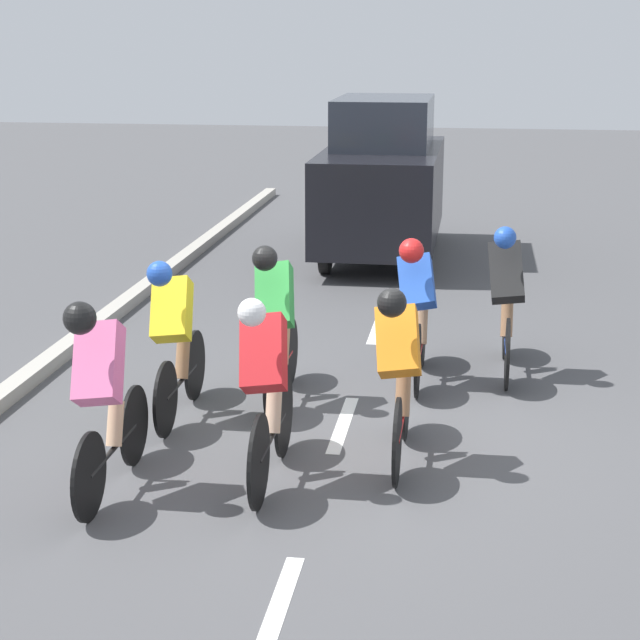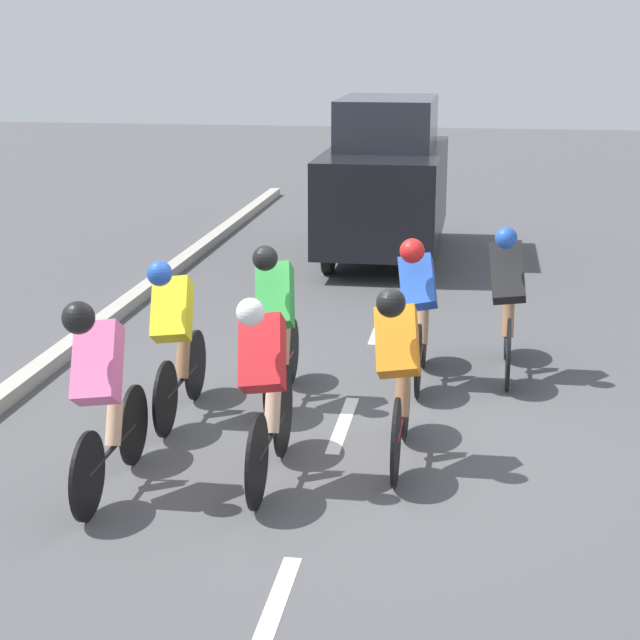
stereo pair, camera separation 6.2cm
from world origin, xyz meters
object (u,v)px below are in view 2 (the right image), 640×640
Objects in this scene: cyclist_orange at (398,370)px; support_car at (386,180)px; cyclist_green at (277,318)px; cyclist_yellow at (175,335)px; cyclist_pink at (101,389)px; cyclist_blue at (419,306)px; cyclist_red at (265,386)px; cyclist_black at (507,297)px.

support_car is at bearing -83.87° from cyclist_orange.
cyclist_green reaches higher than cyclist_yellow.
cyclist_blue is at bearing -125.88° from cyclist_pink.
cyclist_red reaches higher than cyclist_orange.
support_car reaches higher than cyclist_red.
cyclist_orange is 1.01× the size of cyclist_green.
cyclist_black reaches higher than cyclist_green.
cyclist_blue is 0.94m from cyclist_black.
cyclist_yellow is at bearing 81.01° from support_car.
cyclist_orange is at bearing 70.12° from cyclist_black.
cyclist_pink is 1.03× the size of cyclist_yellow.
cyclist_black is 0.43× the size of support_car.
cyclist_orange is at bearing -150.98° from cyclist_red.
cyclist_black is at bearing -155.34° from cyclist_blue.
cyclist_green is at bearing -112.15° from cyclist_pink.
cyclist_pink is (1.15, 0.38, 0.04)m from cyclist_red.
cyclist_pink is at bearing 82.10° from support_car.
cyclist_pink is at bearing 48.22° from cyclist_black.
cyclist_red is at bearing 69.05° from cyclist_blue.
cyclist_green is (1.22, -1.27, 0.03)m from cyclist_orange.
cyclist_yellow is (0.80, 0.56, -0.03)m from cyclist_green.
cyclist_yellow reaches higher than cyclist_blue.
cyclist_orange is 0.96× the size of cyclist_black.
cyclist_green is 0.95× the size of cyclist_black.
cyclist_pink is 0.96× the size of cyclist_black.
cyclist_black is (-0.88, -2.44, 0.02)m from cyclist_orange.
cyclist_green is (0.26, -1.80, 0.04)m from cyclist_red.
cyclist_yellow is 7.44m from support_car.
cyclist_black is at bearing 107.26° from support_car.
cyclist_red is at bearing 130.62° from cyclist_yellow.
cyclist_orange is 1.76m from cyclist_green.
support_car is (-0.09, -8.59, 0.39)m from cyclist_red.
cyclist_yellow is 0.40× the size of support_car.
support_car is (0.89, -6.01, 0.39)m from cyclist_blue.
cyclist_yellow is (1.07, -1.25, 0.00)m from cyclist_red.
support_car is (1.75, -5.62, 0.37)m from cyclist_black.
cyclist_green is 2.36m from cyclist_pink.
cyclist_blue is at bearing -110.95° from cyclist_red.
cyclist_black is (-2.10, -1.16, -0.01)m from cyclist_green.
cyclist_pink reaches higher than cyclist_green.
cyclist_red is 1.03× the size of cyclist_blue.
cyclist_red is at bearing 98.32° from cyclist_green.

